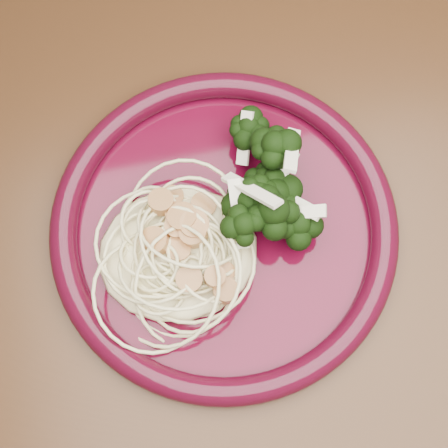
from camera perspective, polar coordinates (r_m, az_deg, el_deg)
name	(u,v)px	position (r m, az deg, el deg)	size (l,w,h in m)	color
dining_table	(124,287)	(0.65, -9.13, -5.75)	(1.20, 0.80, 0.75)	#472814
dinner_plate	(224,227)	(0.55, 0.00, -0.29)	(0.39, 0.39, 0.03)	#430518
spaghetti_pile	(177,249)	(0.53, -4.32, -2.34)	(0.14, 0.12, 0.03)	#FAF1AF
scallop_cluster	(174,237)	(0.50, -4.61, -1.23)	(0.12, 0.12, 0.04)	tan
broccoli_pile	(281,188)	(0.54, 5.20, 3.32)	(0.09, 0.15, 0.05)	black
onion_garnish	(284,173)	(0.51, 5.51, 4.62)	(0.06, 0.10, 0.06)	white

